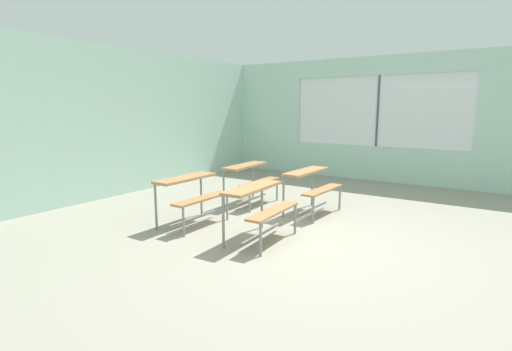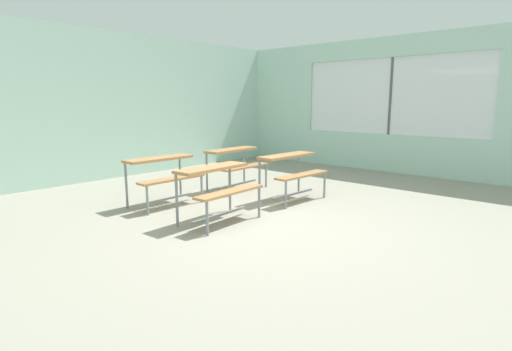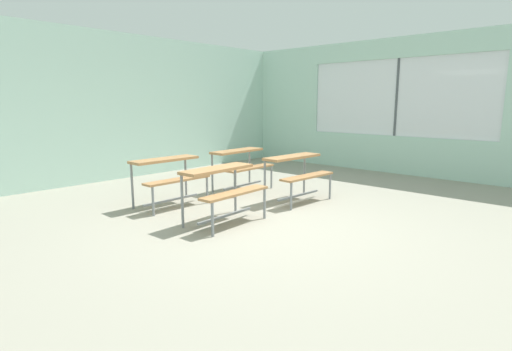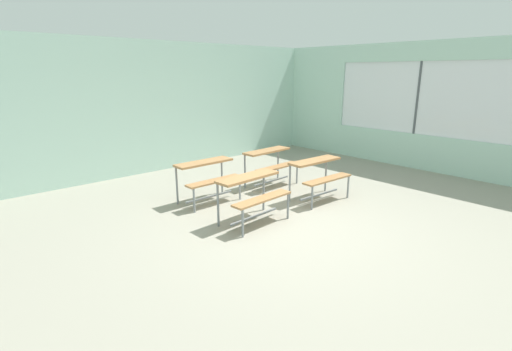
% 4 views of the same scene
% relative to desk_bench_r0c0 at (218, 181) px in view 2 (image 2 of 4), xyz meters
% --- Properties ---
extents(ground, '(10.00, 9.00, 0.05)m').
position_rel_desk_bench_r0c0_xyz_m(ground, '(0.27, -0.52, -0.59)').
color(ground, gray).
extents(wall_back, '(10.00, 0.12, 3.00)m').
position_rel_desk_bench_r0c0_xyz_m(wall_back, '(0.27, 3.98, 0.94)').
color(wall_back, silver).
rests_on(wall_back, ground).
extents(wall_right, '(0.12, 9.00, 3.00)m').
position_rel_desk_bench_r0c0_xyz_m(wall_right, '(5.27, -0.65, 0.88)').
color(wall_right, silver).
rests_on(wall_right, ground).
extents(desk_bench_r0c0, '(1.13, 0.64, 0.74)m').
position_rel_desk_bench_r0c0_xyz_m(desk_bench_r0c0, '(0.00, 0.00, 0.00)').
color(desk_bench_r0c0, '#A87547').
rests_on(desk_bench_r0c0, ground).
extents(desk_bench_r0c1, '(1.13, 0.64, 0.74)m').
position_rel_desk_bench_r0c0_xyz_m(desk_bench_r0c1, '(1.62, -0.01, 0.00)').
color(desk_bench_r0c1, '#A87547').
rests_on(desk_bench_r0c1, ground).
extents(desk_bench_r1c0, '(1.10, 0.60, 0.74)m').
position_rel_desk_bench_r0c0_xyz_m(desk_bench_r1c0, '(0.04, 1.27, 0.00)').
color(desk_bench_r1c0, '#A87547').
rests_on(desk_bench_r1c0, ground).
extents(desk_bench_r1c1, '(1.12, 0.63, 0.74)m').
position_rel_desk_bench_r0c0_xyz_m(desk_bench_r1c1, '(1.59, 1.23, 0.00)').
color(desk_bench_r1c1, '#A87547').
rests_on(desk_bench_r1c1, ground).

